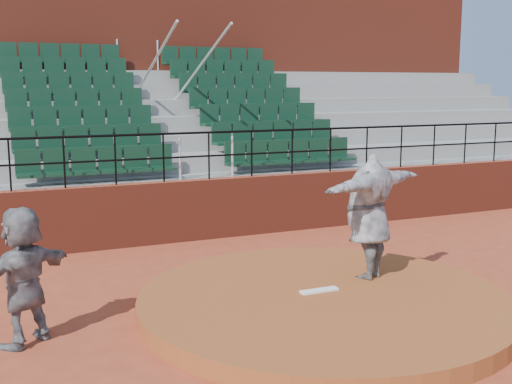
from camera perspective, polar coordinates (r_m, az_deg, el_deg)
ground at (r=9.73m, az=6.06°, el=-10.43°), size 90.00×90.00×0.00m
pitchers_mound at (r=9.68m, az=6.07°, el=-9.74°), size 5.50×5.50×0.25m
pitching_rubber at (r=9.76m, az=5.64°, el=-8.70°), size 0.60×0.15×0.03m
boundary_wall at (r=13.95m, az=-4.15°, el=-1.47°), size 24.00×0.30×1.30m
wall_railing at (r=13.76m, az=-4.22°, el=4.17°), size 24.04×0.05×1.03m
seating_deck at (r=17.28m, az=-8.27°, el=3.24°), size 24.00×5.97×4.63m
press_box_facade at (r=21.01m, az=-11.37°, el=10.02°), size 24.00×3.00×7.10m
pitcher at (r=10.31m, az=10.01°, el=-2.15°), size 2.53×1.57×2.00m
fielder at (r=8.76m, az=-19.98°, el=-7.01°), size 1.68×1.41×1.81m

